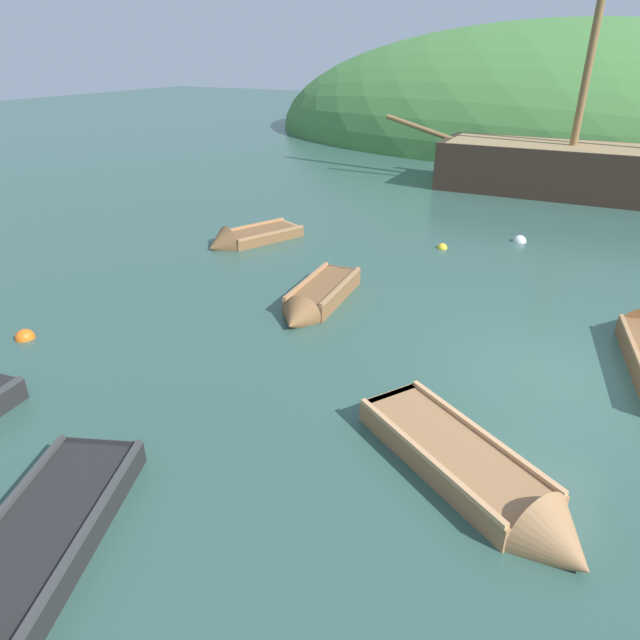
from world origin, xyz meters
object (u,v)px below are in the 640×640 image
Objects in this scene: rowboat_outer_right at (482,482)px; buoy_yellow at (442,248)px; rowboat_center at (247,240)px; buoy_orange at (25,338)px; buoy_white at (519,242)px; rowboat_portside at (11,590)px; rowboat_far at (317,300)px.

rowboat_outer_right reaches higher than buoy_yellow.
rowboat_center is 8.22× the size of buoy_orange.
buoy_orange is 0.98× the size of buoy_white.
buoy_white is at bearing 55.28° from buoy_orange.
buoy_orange is (-5.00, 3.86, -0.11)m from rowboat_portside.
buoy_white is (1.85, 1.65, 0.00)m from buoy_yellow.
rowboat_portside is at bearing -92.96° from buoy_yellow.
rowboat_portside is (-3.95, -3.88, -0.01)m from rowboat_outer_right.
rowboat_center is 5.68m from buoy_yellow.
buoy_yellow is at bearing -138.17° from buoy_white.
buoy_yellow is (1.32, 5.15, -0.13)m from rowboat_far.
rowboat_portside reaches higher than rowboat_outer_right.
rowboat_center is 0.85× the size of rowboat_outer_right.
buoy_orange is (-8.96, -0.01, -0.11)m from rowboat_outer_right.
rowboat_outer_right is at bearing 74.09° from rowboat_center.
rowboat_portside is 10.51× the size of buoy_orange.
rowboat_outer_right is 9.76m from buoy_yellow.
rowboat_outer_right is 0.92× the size of rowboat_portside.
rowboat_center is 7.04m from buoy_orange.
rowboat_far is 7.95m from rowboat_portside.
rowboat_center reaches higher than buoy_white.
rowboat_far is (3.92, -2.96, 0.05)m from rowboat_center.
buoy_orange is (-5.68, -9.21, 0.00)m from buoy_yellow.
rowboat_portside reaches higher than rowboat_center.
buoy_orange is at bearing -124.72° from buoy_white.
rowboat_center is at bearing -131.85° from rowboat_far.
rowboat_far is 6.12m from rowboat_outer_right.
rowboat_portside reaches higher than rowboat_far.
rowboat_center is 10.75× the size of buoy_yellow.
buoy_white is at bearing 141.99° from rowboat_center.
rowboat_far is 0.85× the size of rowboat_outer_right.
rowboat_outer_right reaches higher than buoy_white.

